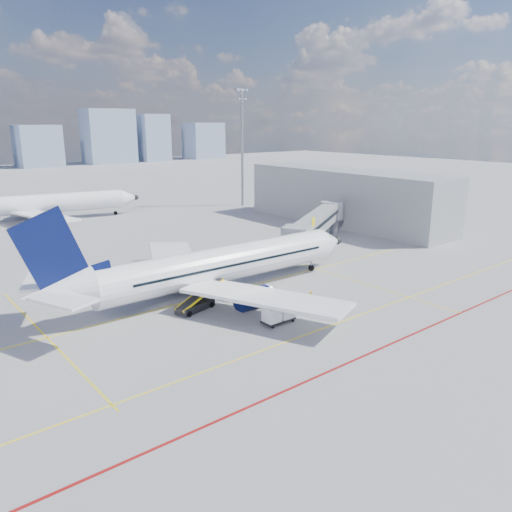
{
  "coord_description": "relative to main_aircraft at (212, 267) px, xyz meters",
  "views": [
    {
      "loc": [
        -31.28,
        -35.31,
        18.46
      ],
      "look_at": [
        2.6,
        6.44,
        4.0
      ],
      "focal_mm": 35.0,
      "sensor_mm": 36.0,
      "label": 1
    }
  ],
  "objects": [
    {
      "name": "baggage_tug",
      "position": [
        3.82,
        -8.42,
        -2.52
      ],
      "size": [
        2.39,
        1.9,
        1.47
      ],
      "rotation": [
        0.0,
        0.0,
        0.34
      ],
      "color": "white",
      "rests_on": "ground"
    },
    {
      "name": "floodlight_mast_ne",
      "position": [
        40.28,
        46.88,
        10.37
      ],
      "size": [
        3.2,
        0.61,
        25.45
      ],
      "color": "gray",
      "rests_on": "ground"
    },
    {
      "name": "terminal_block",
      "position": [
        42.23,
        17.88,
        1.78
      ],
      "size": [
        10.0,
        42.0,
        10.0
      ],
      "color": "gray",
      "rests_on": "ground"
    },
    {
      "name": "apron_markings",
      "position": [
        1.7,
        -12.03,
        -3.22
      ],
      "size": [
        90.0,
        35.12,
        0.01
      ],
      "color": "yellow",
      "rests_on": "ground"
    },
    {
      "name": "main_aircraft",
      "position": [
        0.0,
        0.0,
        0.0
      ],
      "size": [
        40.16,
        35.0,
        11.7
      ],
      "rotation": [
        0.0,
        0.0,
        -0.02
      ],
      "color": "white",
      "rests_on": "ground"
    },
    {
      "name": "belt_loader",
      "position": [
        -3.8,
        -2.74,
        -2.57
      ],
      "size": [
        6.29,
        2.84,
        2.53
      ],
      "rotation": [
        0.0,
        0.0,
        0.25
      ],
      "color": "black",
      "rests_on": "ground"
    },
    {
      "name": "second_aircraft",
      "position": [
        -1.65,
        56.48,
        0.0
      ],
      "size": [
        37.62,
        32.45,
        11.08
      ],
      "rotation": [
        0.0,
        0.0,
        -0.2
      ],
      "color": "white",
      "rests_on": "ground"
    },
    {
      "name": "cargo_dolly",
      "position": [
        0.44,
        -10.51,
        -2.23
      ],
      "size": [
        3.31,
        1.48,
        1.81
      ],
      "rotation": [
        0.0,
        0.0,
        -0.0
      ],
      "color": "black",
      "rests_on": "ground"
    },
    {
      "name": "floodlight_mast_far",
      "position": [
        67.28,
        81.88,
        10.37
      ],
      "size": [
        3.2,
        0.61,
        25.45
      ],
      "color": "gray",
      "rests_on": "ground"
    },
    {
      "name": "jet_bridge",
      "position": [
        25.79,
        8.79,
        0.52
      ],
      "size": [
        23.55,
        15.78,
        6.3
      ],
      "color": "gray",
      "rests_on": "ground"
    },
    {
      "name": "ramp_worker",
      "position": [
        6.18,
        -9.16,
        -2.43
      ],
      "size": [
        0.67,
        0.69,
        1.59
      ],
      "primitive_type": "imported",
      "rotation": [
        0.0,
        0.0,
        0.85
      ],
      "color": "gold",
      "rests_on": "ground"
    },
    {
      "name": "ground",
      "position": [
        2.28,
        -8.12,
        -3.22
      ],
      "size": [
        420.0,
        420.0,
        0.0
      ],
      "primitive_type": "plane",
      "color": "gray",
      "rests_on": "ground"
    }
  ]
}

